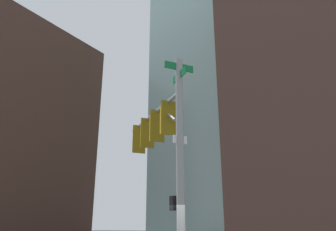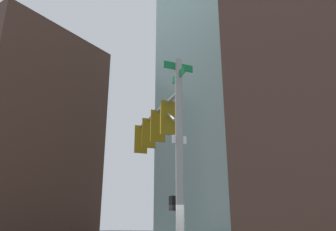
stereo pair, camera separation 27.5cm
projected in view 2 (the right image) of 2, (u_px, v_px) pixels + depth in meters
The scene contains 4 objects.
signal_pole_assembly at pixel (160, 141), 11.17m from camera, with size 3.07×4.38×7.01m.
building_brick_nearside at pixel (334, 67), 40.71m from camera, with size 25.53×18.80×41.51m, color #4C3328.
building_glass_tower at pixel (240, 69), 68.40m from camera, with size 28.48×22.75×66.26m, color #9EC6C1.
building_brick_farside at pixel (19, 134), 53.36m from camera, with size 20.04×19.38×32.26m, color #4C3328.
Camera 2 is at (7.37, 4.61, 1.97)m, focal length 34.87 mm.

